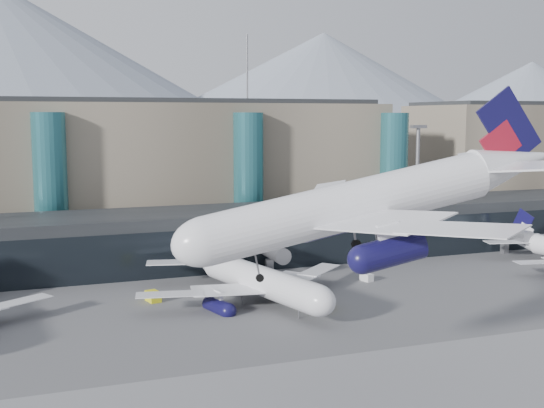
{
  "coord_description": "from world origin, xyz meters",
  "views": [
    {
      "loc": [
        -39.46,
        -62.9,
        27.23
      ],
      "look_at": [
        -4.96,
        32.0,
        14.19
      ],
      "focal_mm": 45.0,
      "sensor_mm": 36.0,
      "label": 1
    }
  ],
  "objects_px": {
    "hero_jet": "(385,187)",
    "veh_b": "(153,296)",
    "veh_g": "(367,277)",
    "jet_parked_mid": "(247,268)",
    "veh_c": "(300,292)",
    "veh_h": "(320,301)",
    "lightmast_mid": "(417,185)"
  },
  "relations": [
    {
      "from": "lightmast_mid",
      "to": "veh_b",
      "type": "distance_m",
      "value": 55.67
    },
    {
      "from": "jet_parked_mid",
      "to": "veh_h",
      "type": "xyz_separation_m",
      "value": [
        8.02,
        -9.01,
        -3.58
      ]
    },
    {
      "from": "lightmast_mid",
      "to": "hero_jet",
      "type": "xyz_separation_m",
      "value": [
        -39.43,
        -57.77,
        6.56
      ]
    },
    {
      "from": "hero_jet",
      "to": "veh_h",
      "type": "distance_m",
      "value": 39.72
    },
    {
      "from": "veh_h",
      "to": "veh_c",
      "type": "bearing_deg",
      "value": 55.52
    },
    {
      "from": "veh_g",
      "to": "veh_h",
      "type": "bearing_deg",
      "value": -62.05
    },
    {
      "from": "lightmast_mid",
      "to": "veh_b",
      "type": "relative_size",
      "value": 9.73
    },
    {
      "from": "veh_h",
      "to": "lightmast_mid",
      "type": "bearing_deg",
      "value": -1.09
    },
    {
      "from": "hero_jet",
      "to": "veh_c",
      "type": "relative_size",
      "value": 11.01
    },
    {
      "from": "veh_b",
      "to": "veh_c",
      "type": "xyz_separation_m",
      "value": [
        21.12,
        -5.76,
        0.19
      ]
    },
    {
      "from": "hero_jet",
      "to": "veh_b",
      "type": "height_order",
      "value": "hero_jet"
    },
    {
      "from": "veh_c",
      "to": "veh_h",
      "type": "relative_size",
      "value": 0.91
    },
    {
      "from": "jet_parked_mid",
      "to": "veh_b",
      "type": "distance_m",
      "value": 14.48
    },
    {
      "from": "hero_jet",
      "to": "veh_b",
      "type": "xyz_separation_m",
      "value": [
        -13.04,
        45.14,
        -20.22
      ]
    },
    {
      "from": "veh_c",
      "to": "veh_g",
      "type": "bearing_deg",
      "value": 23.22
    },
    {
      "from": "veh_c",
      "to": "jet_parked_mid",
      "type": "bearing_deg",
      "value": 159.03
    },
    {
      "from": "lightmast_mid",
      "to": "veh_h",
      "type": "xyz_separation_m",
      "value": [
        -30.79,
        -24.52,
        -13.38
      ]
    },
    {
      "from": "veh_h",
      "to": "hero_jet",
      "type": "bearing_deg",
      "value": -144.18
    },
    {
      "from": "lightmast_mid",
      "to": "hero_jet",
      "type": "height_order",
      "value": "hero_jet"
    },
    {
      "from": "hero_jet",
      "to": "veh_c",
      "type": "height_order",
      "value": "hero_jet"
    },
    {
      "from": "veh_g",
      "to": "jet_parked_mid",
      "type": "bearing_deg",
      "value": -94.88
    },
    {
      "from": "jet_parked_mid",
      "to": "veh_b",
      "type": "bearing_deg",
      "value": 63.04
    },
    {
      "from": "lightmast_mid",
      "to": "veh_h",
      "type": "bearing_deg",
      "value": -141.47
    },
    {
      "from": "veh_c",
      "to": "veh_g",
      "type": "height_order",
      "value": "veh_c"
    },
    {
      "from": "veh_g",
      "to": "veh_b",
      "type": "bearing_deg",
      "value": -102.76
    },
    {
      "from": "jet_parked_mid",
      "to": "veh_g",
      "type": "height_order",
      "value": "jet_parked_mid"
    },
    {
      "from": "lightmast_mid",
      "to": "veh_c",
      "type": "xyz_separation_m",
      "value": [
        -31.35,
        -18.4,
        -13.47
      ]
    },
    {
      "from": "veh_h",
      "to": "jet_parked_mid",
      "type": "bearing_deg",
      "value": 92.04
    },
    {
      "from": "veh_b",
      "to": "veh_g",
      "type": "xyz_separation_m",
      "value": [
        35.65,
        0.43,
        -0.12
      ]
    },
    {
      "from": "lightmast_mid",
      "to": "veh_h",
      "type": "relative_size",
      "value": 6.83
    },
    {
      "from": "jet_parked_mid",
      "to": "veh_h",
      "type": "distance_m",
      "value": 12.58
    },
    {
      "from": "veh_b",
      "to": "veh_h",
      "type": "relative_size",
      "value": 0.7
    }
  ]
}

